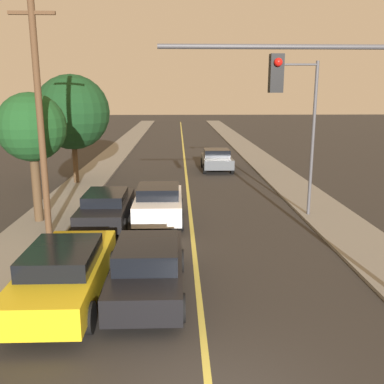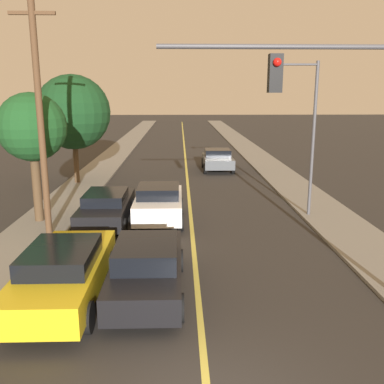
{
  "view_description": "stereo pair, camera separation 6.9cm",
  "coord_description": "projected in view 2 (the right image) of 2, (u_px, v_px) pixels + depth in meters",
  "views": [
    {
      "loc": [
        -0.54,
        -6.12,
        5.39
      ],
      "look_at": [
        0.0,
        10.09,
        1.6
      ],
      "focal_mm": 40.0,
      "sensor_mm": 36.0,
      "label": 1
    },
    {
      "loc": [
        -0.47,
        -6.12,
        5.39
      ],
      "look_at": [
        0.0,
        10.09,
        1.6
      ],
      "focal_mm": 40.0,
      "sensor_mm": 36.0,
      "label": 2
    }
  ],
  "objects": [
    {
      "name": "road_surface",
      "position": [
        184.0,
        148.0,
        42.24
      ],
      "size": [
        9.76,
        80.0,
        0.01
      ],
      "color": "#2D2B28",
      "rests_on": "ground"
    },
    {
      "name": "streetlamp_right",
      "position": [
        303.0,
        117.0,
        17.99
      ],
      "size": [
        1.93,
        0.36,
        6.53
      ],
      "color": "#47474C",
      "rests_on": "ground"
    },
    {
      "name": "tree_left_far",
      "position": [
        32.0,
        128.0,
        17.16
      ],
      "size": [
        2.76,
        2.76,
        5.29
      ],
      "color": "#4C3823",
      "rests_on": "ground"
    },
    {
      "name": "car_outer_lane_second",
      "position": [
        107.0,
        207.0,
        17.74
      ],
      "size": [
        1.95,
        4.86,
        1.42
      ],
      "color": "black",
      "rests_on": "ground"
    },
    {
      "name": "utility_pole_left",
      "position": [
        40.0,
        117.0,
        15.33
      ],
      "size": [
        1.6,
        0.24,
        8.5
      ],
      "color": "#513823",
      "rests_on": "ground"
    },
    {
      "name": "sidewalk_left",
      "position": [
        122.0,
        148.0,
        42.05
      ],
      "size": [
        2.5,
        80.0,
        0.12
      ],
      "color": "gray",
      "rests_on": "ground"
    },
    {
      "name": "sidewalk_right",
      "position": [
        246.0,
        147.0,
        42.4
      ],
      "size": [
        2.5,
        80.0,
        0.12
      ],
      "color": "gray",
      "rests_on": "ground"
    },
    {
      "name": "car_near_lane_front",
      "position": [
        147.0,
        267.0,
        11.53
      ],
      "size": [
        1.96,
        4.76,
        1.54
      ],
      "color": "black",
      "rests_on": "ground"
    },
    {
      "name": "tree_left_near",
      "position": [
        73.0,
        112.0,
        24.74
      ],
      "size": [
        4.3,
        4.3,
        6.29
      ],
      "color": "#4C3823",
      "rests_on": "ground"
    },
    {
      "name": "traffic_signal_mast",
      "position": [
        352.0,
        123.0,
        10.53
      ],
      "size": [
        6.37,
        0.42,
        6.57
      ],
      "color": "#47474C",
      "rests_on": "ground"
    },
    {
      "name": "car_far_oncoming",
      "position": [
        218.0,
        159.0,
        30.04
      ],
      "size": [
        2.11,
        3.99,
        1.49
      ],
      "rotation": [
        0.0,
        0.0,
        3.14
      ],
      "color": "#474C51",
      "rests_on": "ground"
    },
    {
      "name": "car_near_lane_second",
      "position": [
        159.0,
        203.0,
        18.08
      ],
      "size": [
        2.05,
        4.17,
        1.6
      ],
      "color": "white",
      "rests_on": "ground"
    },
    {
      "name": "car_outer_lane_front",
      "position": [
        64.0,
        272.0,
        11.13
      ],
      "size": [
        2.04,
        5.08,
        1.56
      ],
      "color": "gold",
      "rests_on": "ground"
    }
  ]
}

